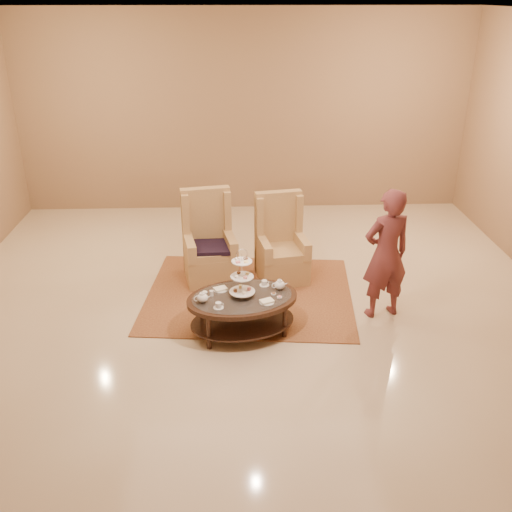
{
  "coord_description": "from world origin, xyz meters",
  "views": [
    {
      "loc": [
        -0.22,
        -6.2,
        3.69
      ],
      "look_at": [
        0.05,
        0.2,
        0.72
      ],
      "focal_mm": 40.0,
      "sensor_mm": 36.0,
      "label": 1
    }
  ],
  "objects_px": {
    "armchair_left": "(209,249)",
    "armchair_right": "(281,250)",
    "tea_table": "(242,303)",
    "person": "(386,254)"
  },
  "relations": [
    {
      "from": "armchair_left",
      "to": "tea_table",
      "type": "bearing_deg",
      "value": -84.13
    },
    {
      "from": "tea_table",
      "to": "armchair_right",
      "type": "xyz_separation_m",
      "value": [
        0.57,
        1.46,
        0.01
      ]
    },
    {
      "from": "armchair_left",
      "to": "armchair_right",
      "type": "height_order",
      "value": "armchair_left"
    },
    {
      "from": "armchair_left",
      "to": "armchair_right",
      "type": "xyz_separation_m",
      "value": [
        1.0,
        -0.03,
        -0.02
      ]
    },
    {
      "from": "armchair_left",
      "to": "armchair_right",
      "type": "bearing_deg",
      "value": -12.2
    },
    {
      "from": "armchair_right",
      "to": "tea_table",
      "type": "bearing_deg",
      "value": -120.91
    },
    {
      "from": "person",
      "to": "armchair_right",
      "type": "bearing_deg",
      "value": -57.96
    },
    {
      "from": "armchair_left",
      "to": "person",
      "type": "relative_size",
      "value": 0.76
    },
    {
      "from": "armchair_left",
      "to": "person",
      "type": "distance_m",
      "value": 2.49
    },
    {
      "from": "tea_table",
      "to": "armchair_right",
      "type": "bearing_deg",
      "value": 56.16
    }
  ]
}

